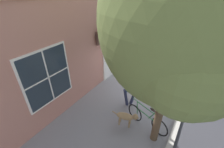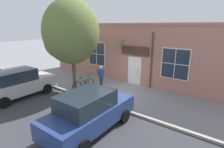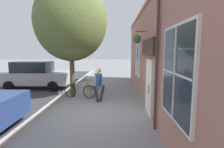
# 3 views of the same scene
# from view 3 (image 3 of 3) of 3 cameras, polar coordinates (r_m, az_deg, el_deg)

# --- Properties ---
(ground_plane) EXTENTS (90.00, 90.00, 0.00)m
(ground_plane) POSITION_cam_3_polar(r_m,az_deg,el_deg) (7.13, -6.19, -12.31)
(ground_plane) COLOR gray
(storefront_facade) EXTENTS (0.95, 18.00, 4.50)m
(storefront_facade) POSITION_cam_3_polar(r_m,az_deg,el_deg) (6.80, 13.58, 6.03)
(storefront_facade) COLOR #B27566
(storefront_facade) RESTS_ON ground_plane
(pedestrian_walking) EXTENTS (0.57, 0.58, 1.63)m
(pedestrian_walking) POSITION_cam_3_polar(r_m,az_deg,el_deg) (8.26, -4.32, -2.59)
(pedestrian_walking) COLOR #282D47
(pedestrian_walking) RESTS_ON ground_plane
(dog_on_leash) EXTENTS (1.03, 0.43, 0.68)m
(dog_on_leash) POSITION_cam_3_polar(r_m,az_deg,el_deg) (9.47, -6.26, -4.49)
(dog_on_leash) COLOR #997A51
(dog_on_leash) RESTS_ON ground_plane
(street_tree_by_curb) EXTENTS (3.74, 3.37, 6.00)m
(street_tree_by_curb) POSITION_cam_3_polar(r_m,az_deg,el_deg) (9.69, -13.56, 15.71)
(street_tree_by_curb) COLOR brown
(street_tree_by_curb) RESTS_ON ground_plane
(leaning_bicycle) EXTENTS (1.70, 0.45, 1.00)m
(leaning_bicycle) POSITION_cam_3_polar(r_m,az_deg,el_deg) (9.23, -10.52, -5.34)
(leaning_bicycle) COLOR black
(leaning_bicycle) RESTS_ON ground_plane
(parked_car_nearest_curb) EXTENTS (4.32, 1.99, 1.75)m
(parked_car_nearest_curb) POSITION_cam_3_polar(r_m,az_deg,el_deg) (12.34, -23.65, -0.25)
(parked_car_nearest_curb) COLOR #B7B7BC
(parked_car_nearest_curb) RESTS_ON ground_plane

